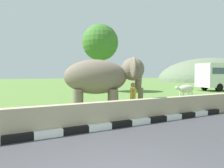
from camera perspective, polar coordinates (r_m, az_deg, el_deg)
name	(u,v)px	position (r m, az deg, el deg)	size (l,w,h in m)	color
striped_curb	(63,132)	(6.78, -14.52, -13.77)	(16.20, 0.20, 0.24)	white
barrier_parapet	(120,113)	(7.78, 2.29, -8.66)	(28.00, 0.36, 1.00)	tan
elephant	(103,78)	(9.47, -2.69, 1.89)	(4.06, 3.11, 2.91)	#756859
person_handler	(133,97)	(9.52, 6.26, -3.99)	(0.40, 0.62, 1.66)	navy
cow_near	(186,89)	(16.84, 21.20, -1.44)	(1.91, 0.73, 1.23)	beige
tree_distant	(100,43)	(23.84, -3.54, 12.22)	(4.42, 4.42, 8.21)	brown
hill_east	(209,81)	(70.06, 27.11, 0.74)	(35.91, 28.73, 15.10)	#617156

